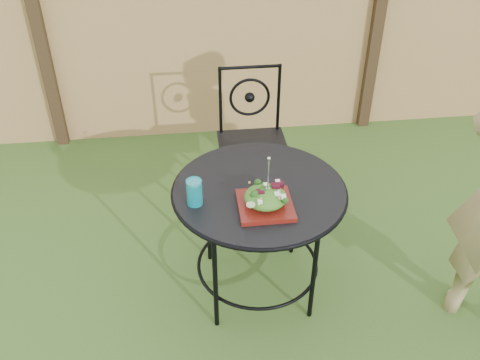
{
  "coord_description": "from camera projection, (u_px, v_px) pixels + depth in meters",
  "views": [
    {
      "loc": [
        -0.27,
        -1.86,
        2.39
      ],
      "look_at": [
        -0.01,
        0.39,
        0.75
      ],
      "focal_mm": 40.0,
      "sensor_mm": 36.0,
      "label": 1
    }
  ],
  "objects": [
    {
      "name": "salad_plate",
      "position": [
        265.0,
        205.0,
        2.65
      ],
      "size": [
        0.27,
        0.27,
        0.02
      ],
      "primitive_type": "cube",
      "color": "#500F0B",
      "rests_on": "patio_table"
    },
    {
      "name": "ground",
      "position": [
        250.0,
        333.0,
        2.92
      ],
      "size": [
        60.0,
        60.0,
        0.0
      ],
      "primitive_type": "plane",
      "color": "#264817",
      "rests_on": "ground"
    },
    {
      "name": "drinking_glass",
      "position": [
        194.0,
        192.0,
        2.64
      ],
      "size": [
        0.08,
        0.08,
        0.14
      ],
      "primitive_type": "cylinder",
      "color": "#0C8193",
      "rests_on": "patio_table"
    },
    {
      "name": "patio_chair",
      "position": [
        252.0,
        136.0,
        3.63
      ],
      "size": [
        0.46,
        0.46,
        0.95
      ],
      "color": "black",
      "rests_on": "ground"
    },
    {
      "name": "fence",
      "position": [
        213.0,
        24.0,
        4.13
      ],
      "size": [
        8.0,
        0.12,
        1.9
      ],
      "color": "tan",
      "rests_on": "ground"
    },
    {
      "name": "fork",
      "position": [
        268.0,
        175.0,
        2.54
      ],
      "size": [
        0.01,
        0.01,
        0.18
      ],
      "primitive_type": "cylinder",
      "color": "silver",
      "rests_on": "salad"
    },
    {
      "name": "patio_table",
      "position": [
        259.0,
        209.0,
        2.86
      ],
      "size": [
        0.92,
        0.92,
        0.72
      ],
      "color": "black",
      "rests_on": "ground"
    },
    {
      "name": "salad",
      "position": [
        265.0,
        197.0,
        2.62
      ],
      "size": [
        0.21,
        0.21,
        0.08
      ],
      "primitive_type": "ellipsoid",
      "color": "#235614",
      "rests_on": "salad_plate"
    }
  ]
}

